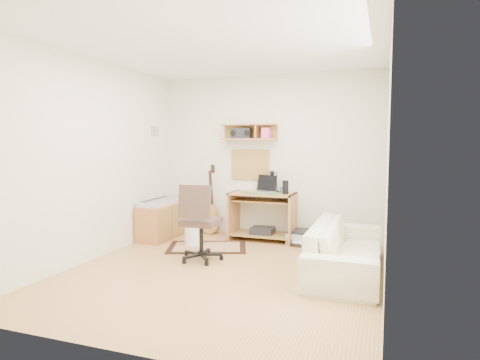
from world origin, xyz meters
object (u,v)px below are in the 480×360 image
(cabinet, at_px, (161,221))
(sofa, at_px, (347,240))
(desk, at_px, (263,216))
(printer, at_px, (305,238))
(task_chair, at_px, (201,222))

(cabinet, relative_size, sofa, 0.46)
(desk, bearing_deg, sofa, -41.83)
(printer, bearing_deg, cabinet, -164.73)
(cabinet, bearing_deg, desk, 15.65)
(desk, relative_size, printer, 1.99)
(printer, distance_m, sofa, 1.45)
(desk, distance_m, printer, 0.74)
(printer, relative_size, sofa, 0.25)
(task_chair, height_order, sofa, task_chair)
(task_chair, xyz_separation_m, sofa, (1.82, 0.12, -0.12))
(desk, distance_m, task_chair, 1.43)
(task_chair, relative_size, sofa, 0.51)
(printer, bearing_deg, desk, -176.68)
(task_chair, xyz_separation_m, printer, (1.11, 1.35, -0.42))
(desk, bearing_deg, cabinet, -164.35)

